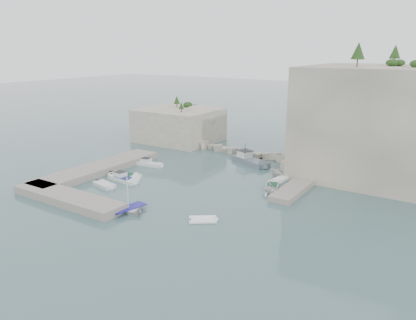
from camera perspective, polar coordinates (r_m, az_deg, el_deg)
The scene contains 21 objects.
ground at distance 58.54m, azimuth -3.23°, elevation -4.14°, with size 400.00×400.00×0.00m, color #456567.
cliff_east at distance 68.90m, azimuth 24.57°, elevation 4.77°, with size 26.00×22.00×17.00m, color beige.
cliff_terrace at distance 67.90m, azimuth 14.89°, elevation -0.77°, with size 8.00×10.00×2.50m, color beige.
outcrop_west at distance 88.65m, azimuth -4.11°, elevation 4.93°, with size 16.00×14.00×7.00m, color beige.
quay_west at distance 68.75m, azimuth -15.23°, elevation -1.20°, with size 5.00×24.00×1.10m, color #9E9689.
quay_south at distance 56.69m, azimuth -19.12°, elevation -5.08°, with size 18.00×4.00×1.10m, color #9E9689.
ledge_east at distance 60.75m, azimuth 12.85°, elevation -3.38°, with size 3.00×16.00×0.80m, color #9E9689.
breakwater at distance 76.81m, azimuth 5.93°, elevation 1.11°, with size 28.00×3.00×1.40m, color beige.
motorboat_c at distance 65.11m, azimuth -11.63°, elevation -2.40°, with size 5.69×2.07×0.70m, color white, non-canonical shape.
motorboat_d at distance 63.46m, azimuth -11.79°, elevation -2.89°, with size 6.03×1.79×1.40m, color white, non-canonical shape.
motorboat_e at distance 61.49m, azimuth -14.37°, elevation -3.64°, with size 4.16×1.70×0.70m, color silver, non-canonical shape.
motorboat_a at distance 70.76m, azimuth -8.22°, elevation -0.80°, with size 5.28×1.57×1.40m, color silver, non-canonical shape.
rowboat at distance 51.76m, azimuth -11.10°, elevation -7.10°, with size 3.60×5.04×1.04m, color silver.
inflatable_dinghy at distance 48.12m, azimuth -0.73°, elevation -8.58°, with size 3.51×1.70×0.44m, color white, non-canonical shape.
tender_east_a at distance 57.33m, azimuth 8.83°, elevation -4.73°, with size 2.99×3.46×1.82m, color white.
tender_east_b at distance 59.49m, azimuth 8.97°, elevation -3.99°, with size 4.94×1.69×0.70m, color silver, non-canonical shape.
tender_east_c at distance 63.27m, azimuth 10.35°, elevation -2.86°, with size 4.40×1.42×0.70m, color white, non-canonical shape.
tender_east_d at distance 64.98m, azimuth 10.74°, elevation -2.39°, with size 1.69×4.49×1.73m, color silver.
work_boat at distance 71.77m, azimuth 5.96°, elevation -0.49°, with size 8.64×2.55×2.20m, color slate, non-canonical shape.
rowboat_mast at distance 50.83m, azimuth -11.25°, elevation -4.37°, with size 0.10×0.10×4.20m, color white.
vegetation at distance 70.34m, azimuth 21.40°, elevation 13.05°, with size 53.48×13.88×13.40m.
Camera 1 is at (32.92, -44.28, 19.57)m, focal length 35.00 mm.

